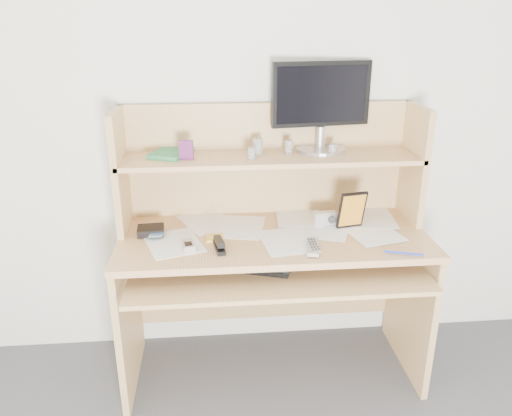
{
  "coord_description": "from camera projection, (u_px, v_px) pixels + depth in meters",
  "views": [
    {
      "loc": [
        -0.27,
        -0.58,
        1.67
      ],
      "look_at": [
        -0.09,
        1.43,
        0.9
      ],
      "focal_mm": 35.0,
      "sensor_mm": 36.0,
      "label": 1
    }
  ],
  "objects": [
    {
      "name": "back_wall",
      "position": [
        267.0,
        112.0,
        2.39
      ],
      "size": [
        3.6,
        0.04,
        2.5
      ],
      "primitive_type": "cube",
      "color": "silver",
      "rests_on": "floor"
    },
    {
      "name": "desk",
      "position": [
        272.0,
        238.0,
        2.37
      ],
      "size": [
        1.4,
        0.7,
        1.3
      ],
      "color": "tan",
      "rests_on": "floor"
    },
    {
      "name": "paper_clutter",
      "position": [
        274.0,
        234.0,
        2.27
      ],
      "size": [
        1.32,
        0.54,
        0.01
      ],
      "primitive_type": "cube",
      "color": "white",
      "rests_on": "desk"
    },
    {
      "name": "keyboard",
      "position": [
        243.0,
        263.0,
        2.2
      ],
      "size": [
        0.45,
        0.27,
        0.03
      ],
      "rotation": [
        0.0,
        0.0,
        -0.31
      ],
      "color": "black",
      "rests_on": "desk"
    },
    {
      "name": "tv_remote",
      "position": [
        313.0,
        247.0,
        2.12
      ],
      "size": [
        0.08,
        0.17,
        0.02
      ],
      "primitive_type": "cube",
      "rotation": [
        0.0,
        0.0,
        -0.2
      ],
      "color": "#9C9C97",
      "rests_on": "paper_clutter"
    },
    {
      "name": "flip_phone",
      "position": [
        188.0,
        244.0,
        2.13
      ],
      "size": [
        0.07,
        0.1,
        0.02
      ],
      "primitive_type": "cube",
      "rotation": [
        0.0,
        0.0,
        0.19
      ],
      "color": "#B1B1B3",
      "rests_on": "paper_clutter"
    },
    {
      "name": "stapler",
      "position": [
        219.0,
        244.0,
        2.12
      ],
      "size": [
        0.05,
        0.14,
        0.04
      ],
      "primitive_type": "cube",
      "rotation": [
        0.0,
        0.0,
        0.15
      ],
      "color": "black",
      "rests_on": "paper_clutter"
    },
    {
      "name": "wallet",
      "position": [
        151.0,
        230.0,
        2.27
      ],
      "size": [
        0.13,
        0.11,
        0.03
      ],
      "primitive_type": "cube",
      "rotation": [
        0.0,
        0.0,
        0.08
      ],
      "color": "black",
      "rests_on": "paper_clutter"
    },
    {
      "name": "sticky_note_pad",
      "position": [
        215.0,
        238.0,
        2.23
      ],
      "size": [
        0.08,
        0.08,
        0.01
      ],
      "primitive_type": "cube",
      "rotation": [
        0.0,
        0.0,
        0.04
      ],
      "color": "#E4F13F",
      "rests_on": "desk"
    },
    {
      "name": "digital_camera",
      "position": [
        325.0,
        218.0,
        2.36
      ],
      "size": [
        0.11,
        0.05,
        0.06
      ],
      "primitive_type": "cube",
      "rotation": [
        0.0,
        0.0,
        0.1
      ],
      "color": "silver",
      "rests_on": "paper_clutter"
    },
    {
      "name": "game_case",
      "position": [
        352.0,
        210.0,
        2.3
      ],
      "size": [
        0.13,
        0.04,
        0.18
      ],
      "primitive_type": "cube",
      "rotation": [
        0.0,
        0.0,
        0.2
      ],
      "color": "black",
      "rests_on": "paper_clutter"
    },
    {
      "name": "blue_pen",
      "position": [
        404.0,
        253.0,
        2.07
      ],
      "size": [
        0.16,
        0.06,
        0.01
      ],
      "primitive_type": "cylinder",
      "rotation": [
        1.57,
        0.0,
        1.26
      ],
      "color": "#182FB6",
      "rests_on": "paper_clutter"
    },
    {
      "name": "card_box",
      "position": [
        186.0,
        150.0,
        2.22
      ],
      "size": [
        0.06,
        0.03,
        0.09
      ],
      "primitive_type": "cube",
      "rotation": [
        0.0,
        0.0,
        -0.11
      ],
      "color": "maroon",
      "rests_on": "desk"
    },
    {
      "name": "shelf_book",
      "position": [
        171.0,
        153.0,
        2.3
      ],
      "size": [
        0.21,
        0.24,
        0.02
      ],
      "primitive_type": "cube",
      "rotation": [
        0.0,
        0.0,
        -0.37
      ],
      "color": "#327D45",
      "rests_on": "desk"
    },
    {
      "name": "chip_stack_a",
      "position": [
        252.0,
        153.0,
        2.23
      ],
      "size": [
        0.04,
        0.04,
        0.05
      ],
      "primitive_type": "cylinder",
      "rotation": [
        0.0,
        0.0,
        -0.01
      ],
      "color": "black",
      "rests_on": "desk"
    },
    {
      "name": "chip_stack_b",
      "position": [
        258.0,
        146.0,
        2.31
      ],
      "size": [
        0.05,
        0.05,
        0.07
      ],
      "primitive_type": "cylinder",
      "rotation": [
        0.0,
        0.0,
        0.08
      ],
      "color": "white",
      "rests_on": "desk"
    },
    {
      "name": "chip_stack_c",
      "position": [
        332.0,
        149.0,
        2.31
      ],
      "size": [
        0.05,
        0.05,
        0.05
      ],
      "primitive_type": "cylinder",
      "rotation": [
        0.0,
        0.0,
        0.41
      ],
      "color": "black",
      "rests_on": "desk"
    },
    {
      "name": "chip_stack_d",
      "position": [
        289.0,
        147.0,
        2.31
      ],
      "size": [
        0.04,
        0.04,
        0.06
      ],
      "primitive_type": "cylinder",
      "rotation": [
        0.0,
        0.0,
        0.16
      ],
      "color": "silver",
      "rests_on": "desk"
    },
    {
      "name": "monitor",
      "position": [
        321.0,
        104.0,
        2.32
      ],
      "size": [
        0.47,
        0.24,
        0.41
      ],
      "rotation": [
        0.0,
        0.0,
        0.15
      ],
      "color": "#ADADB2",
      "rests_on": "desk"
    }
  ]
}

